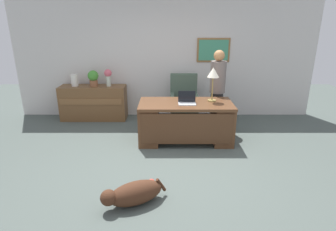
{
  "coord_description": "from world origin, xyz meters",
  "views": [
    {
      "loc": [
        0.08,
        -3.97,
        2.22
      ],
      "look_at": [
        0.06,
        0.3,
        0.75
      ],
      "focal_mm": 29.59,
      "sensor_mm": 36.0,
      "label": 1
    }
  ],
  "objects_px": {
    "desk_lamp": "(214,75)",
    "vase_with_flowers": "(109,76)",
    "dog_toy_ball": "(152,182)",
    "armchair": "(184,102)",
    "dog_lying": "(134,193)",
    "potted_plant": "(94,78)",
    "vase_empty": "(75,80)",
    "desk": "(186,121)",
    "person_standing": "(218,89)",
    "credenza": "(95,103)",
    "laptop": "(188,101)"
  },
  "relations": [
    {
      "from": "desk",
      "to": "laptop",
      "type": "height_order",
      "value": "laptop"
    },
    {
      "from": "potted_plant",
      "to": "armchair",
      "type": "bearing_deg",
      "value": -6.87
    },
    {
      "from": "desk_lamp",
      "to": "vase_with_flowers",
      "type": "height_order",
      "value": "desk_lamp"
    },
    {
      "from": "person_standing",
      "to": "potted_plant",
      "type": "xyz_separation_m",
      "value": [
        -2.72,
        0.6,
        0.13
      ]
    },
    {
      "from": "vase_with_flowers",
      "to": "vase_empty",
      "type": "relative_size",
      "value": 1.41
    },
    {
      "from": "vase_empty",
      "to": "desk_lamp",
      "type": "bearing_deg",
      "value": -21.14
    },
    {
      "from": "potted_plant",
      "to": "dog_toy_ball",
      "type": "relative_size",
      "value": 3.93
    },
    {
      "from": "dog_toy_ball",
      "to": "desk_lamp",
      "type": "bearing_deg",
      "value": 57.35
    },
    {
      "from": "desk",
      "to": "dog_lying",
      "type": "height_order",
      "value": "desk"
    },
    {
      "from": "armchair",
      "to": "dog_lying",
      "type": "xyz_separation_m",
      "value": [
        -0.79,
        -2.99,
        -0.33
      ]
    },
    {
      "from": "desk_lamp",
      "to": "armchair",
      "type": "bearing_deg",
      "value": 118.13
    },
    {
      "from": "armchair",
      "to": "dog_lying",
      "type": "relative_size",
      "value": 1.36
    },
    {
      "from": "person_standing",
      "to": "laptop",
      "type": "xyz_separation_m",
      "value": [
        -0.68,
        -0.71,
        -0.04
      ]
    },
    {
      "from": "armchair",
      "to": "potted_plant",
      "type": "xyz_separation_m",
      "value": [
        -2.05,
        0.25,
        0.5
      ]
    },
    {
      "from": "armchair",
      "to": "person_standing",
      "type": "xyz_separation_m",
      "value": [
        0.67,
        -0.35,
        0.37
      ]
    },
    {
      "from": "person_standing",
      "to": "desk",
      "type": "bearing_deg",
      "value": -135.05
    },
    {
      "from": "desk_lamp",
      "to": "vase_with_flowers",
      "type": "relative_size",
      "value": 1.65
    },
    {
      "from": "dog_toy_ball",
      "to": "laptop",
      "type": "bearing_deg",
      "value": 68.79
    },
    {
      "from": "laptop",
      "to": "vase_empty",
      "type": "bearing_deg",
      "value": 152.17
    },
    {
      "from": "desk",
      "to": "credenza",
      "type": "xyz_separation_m",
      "value": [
        -2.07,
        1.29,
        -0.02
      ]
    },
    {
      "from": "dog_lying",
      "to": "dog_toy_ball",
      "type": "relative_size",
      "value": 8.78
    },
    {
      "from": "dog_toy_ball",
      "to": "credenza",
      "type": "bearing_deg",
      "value": 118.17
    },
    {
      "from": "desk_lamp",
      "to": "dog_toy_ball",
      "type": "relative_size",
      "value": 6.97
    },
    {
      "from": "desk_lamp",
      "to": "dog_toy_ball",
      "type": "distance_m",
      "value": 2.33
    },
    {
      "from": "desk",
      "to": "vase_empty",
      "type": "xyz_separation_m",
      "value": [
        -2.47,
        1.29,
        0.51
      ]
    },
    {
      "from": "laptop",
      "to": "credenza",
      "type": "bearing_deg",
      "value": 147.91
    },
    {
      "from": "vase_with_flowers",
      "to": "dog_toy_ball",
      "type": "bearing_deg",
      "value": -68.18
    },
    {
      "from": "vase_empty",
      "to": "potted_plant",
      "type": "bearing_deg",
      "value": 0.0
    },
    {
      "from": "person_standing",
      "to": "credenza",
      "type": "bearing_deg",
      "value": 167.82
    },
    {
      "from": "credenza",
      "to": "armchair",
      "type": "relative_size",
      "value": 1.37
    },
    {
      "from": "dog_toy_ball",
      "to": "vase_with_flowers",
      "type": "bearing_deg",
      "value": 111.82
    },
    {
      "from": "vase_empty",
      "to": "dog_toy_ball",
      "type": "distance_m",
      "value": 3.51
    },
    {
      "from": "credenza",
      "to": "dog_lying",
      "type": "xyz_separation_m",
      "value": [
        1.3,
        -3.24,
        -0.24
      ]
    },
    {
      "from": "desk",
      "to": "credenza",
      "type": "distance_m",
      "value": 2.44
    },
    {
      "from": "laptop",
      "to": "armchair",
      "type": "bearing_deg",
      "value": 89.82
    },
    {
      "from": "desk_lamp",
      "to": "dog_toy_ball",
      "type": "bearing_deg",
      "value": -122.65
    },
    {
      "from": "vase_with_flowers",
      "to": "potted_plant",
      "type": "xyz_separation_m",
      "value": [
        -0.34,
        0.0,
        -0.04
      ]
    },
    {
      "from": "desk_lamp",
      "to": "vase_with_flowers",
      "type": "bearing_deg",
      "value": 152.39
    },
    {
      "from": "desk",
      "to": "armchair",
      "type": "height_order",
      "value": "armchair"
    },
    {
      "from": "vase_empty",
      "to": "potted_plant",
      "type": "distance_m",
      "value": 0.44
    },
    {
      "from": "person_standing",
      "to": "dog_toy_ball",
      "type": "xyz_separation_m",
      "value": [
        -1.26,
        -2.21,
        -0.81
      ]
    },
    {
      "from": "credenza",
      "to": "dog_toy_ball",
      "type": "relative_size",
      "value": 16.36
    },
    {
      "from": "vase_empty",
      "to": "dog_toy_ball",
      "type": "height_order",
      "value": "vase_empty"
    },
    {
      "from": "desk",
      "to": "dog_lying",
      "type": "distance_m",
      "value": 2.12
    },
    {
      "from": "vase_empty",
      "to": "laptop",
      "type": "bearing_deg",
      "value": -27.83
    },
    {
      "from": "laptop",
      "to": "dog_lying",
      "type": "bearing_deg",
      "value": -112.25
    },
    {
      "from": "armchair",
      "to": "desk_lamp",
      "type": "height_order",
      "value": "desk_lamp"
    },
    {
      "from": "vase_with_flowers",
      "to": "vase_empty",
      "type": "bearing_deg",
      "value": 180.0
    },
    {
      "from": "dog_lying",
      "to": "desk_lamp",
      "type": "distance_m",
      "value": 2.7
    },
    {
      "from": "dog_lying",
      "to": "vase_empty",
      "type": "distance_m",
      "value": 3.74
    }
  ]
}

